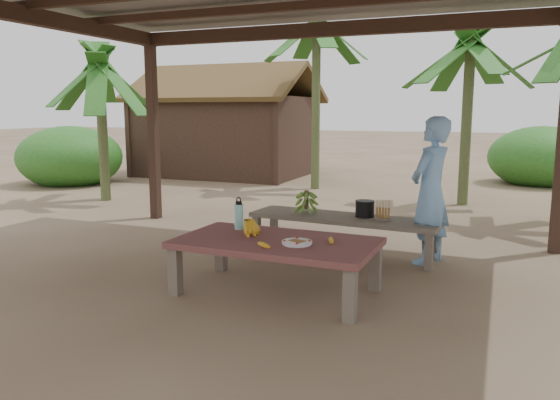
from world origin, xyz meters
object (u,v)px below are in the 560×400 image
at_px(bench, 344,221).
at_px(water_flask, 239,216).
at_px(woman, 430,191).
at_px(work_table, 276,247).
at_px(cooking_pot, 365,209).
at_px(ripe_banana_bunch, 246,226).
at_px(plate, 297,243).

relative_size(bench, water_flask, 6.96).
bearing_deg(woman, work_table, -15.12).
bearing_deg(woman, bench, -68.43).
bearing_deg(work_table, bench, 83.97).
xyz_separation_m(work_table, cooking_pot, (0.43, 1.63, 0.11)).
distance_m(ripe_banana_bunch, water_flask, 0.25).
distance_m(ripe_banana_bunch, cooking_pot, 1.72).
xyz_separation_m(plate, cooking_pot, (0.19, 1.73, 0.02)).
distance_m(work_table, bench, 1.58).
bearing_deg(cooking_pot, bench, -164.54).
bearing_deg(woman, ripe_banana_bunch, -24.44).
height_order(work_table, woman, woman).
distance_m(work_table, cooking_pot, 1.68).
xyz_separation_m(plate, water_flask, (-0.75, 0.38, 0.12)).
relative_size(work_table, ripe_banana_bunch, 6.93).
bearing_deg(ripe_banana_bunch, water_flask, 131.67).
xyz_separation_m(work_table, plate, (0.24, -0.10, 0.08)).
relative_size(plate, woman, 0.17).
bearing_deg(water_flask, plate, -26.67).
relative_size(ripe_banana_bunch, woman, 0.16).
bearing_deg(bench, cooking_pot, 19.88).
bearing_deg(work_table, plate, -21.88).
xyz_separation_m(ripe_banana_bunch, plate, (0.59, -0.20, -0.06)).
height_order(water_flask, woman, woman).
xyz_separation_m(ripe_banana_bunch, water_flask, (-0.16, 0.18, 0.06)).
bearing_deg(woman, plate, -7.58).
distance_m(bench, cooking_pot, 0.28).
bearing_deg(water_flask, ripe_banana_bunch, -48.33).
bearing_deg(ripe_banana_bunch, plate, -18.35).
bearing_deg(plate, ripe_banana_bunch, 161.65).
bearing_deg(ripe_banana_bunch, woman, 44.16).
height_order(bench, water_flask, water_flask).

